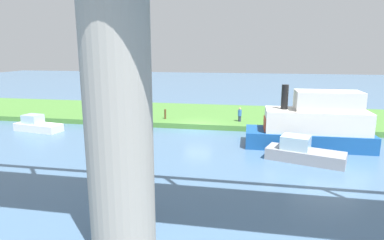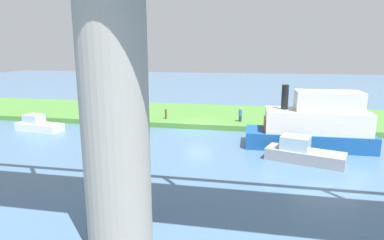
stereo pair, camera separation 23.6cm
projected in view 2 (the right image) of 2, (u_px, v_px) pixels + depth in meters
The scene contains 8 objects.
ground_plane at pixel (198, 130), 31.30m from camera, with size 160.00×160.00×0.00m, color #4C7093.
grassy_bank at pixel (208, 115), 37.00m from camera, with size 80.00×12.00×0.50m, color #4C8438.
bridge_pylon at pixel (115, 114), 11.72m from camera, with size 2.45×2.45×10.41m, color #9E998E.
person_on_bank at pixel (240, 115), 32.36m from camera, with size 0.51×0.51×1.39m.
mooring_post at pixel (166, 114), 33.66m from camera, with size 0.20×0.20×1.00m, color brown.
pontoon_yellow at pixel (313, 125), 25.22m from camera, with size 9.54×3.29×4.85m.
skiff_small at pixel (303, 153), 22.25m from camera, with size 5.42×3.31×1.70m.
riverboat_paddlewheel at pixel (38, 125), 30.86m from camera, with size 4.75×2.35×1.51m.
Camera 2 is at (-5.31, 29.96, 7.44)m, focal length 30.63 mm.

